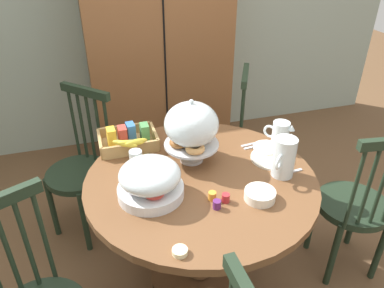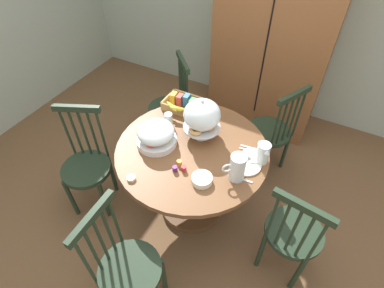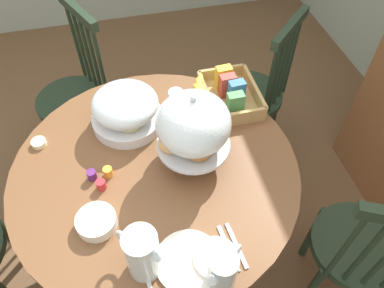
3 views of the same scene
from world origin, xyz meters
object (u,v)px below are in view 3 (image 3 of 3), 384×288
object	(u,v)px
windsor_chair_near_window	(76,99)
china_plate_small	(216,258)
dining_table	(159,198)
pastry_stand_with_dome	(193,126)
china_plate_large	(188,261)
windsor_chair_host_seat	(251,96)
butter_dish	(39,143)
drinking_glass	(176,101)
cereal_bowl	(96,222)
milk_pitcher	(222,272)
windsor_chair_far_side	(359,251)
cereal_basket	(227,93)
orange_juice_pitcher	(143,255)
fruit_platter_covered	(126,109)

from	to	relation	value
windsor_chair_near_window	china_plate_small	xyz separation A→B (m)	(1.22, 0.47, 0.30)
dining_table	pastry_stand_with_dome	distance (m)	0.45
dining_table	china_plate_large	xyz separation A→B (m)	(0.40, 0.04, 0.23)
dining_table	windsor_chair_host_seat	bearing A→B (deg)	132.26
china_plate_small	butter_dish	world-z (taller)	same
pastry_stand_with_dome	drinking_glass	bearing A→B (deg)	-178.70
cereal_bowl	drinking_glass	world-z (taller)	drinking_glass
milk_pitcher	drinking_glass	bearing A→B (deg)	178.34
china_plate_large	china_plate_small	bearing A→B (deg)	80.30
milk_pitcher	china_plate_small	size ratio (longest dim) A/B	1.09
windsor_chair_host_seat	china_plate_large	size ratio (longest dim) A/B	4.43
windsor_chair_far_side	butter_dish	bearing A→B (deg)	-117.76
cereal_basket	drinking_glass	bearing A→B (deg)	-88.58
cereal_basket	cereal_bowl	xyz separation A→B (m)	(0.49, -0.62, -0.02)
windsor_chair_host_seat	windsor_chair_near_window	bearing A→B (deg)	-102.38
windsor_chair_near_window	orange_juice_pitcher	size ratio (longest dim) A/B	4.83
windsor_chair_far_side	cereal_basket	xyz separation A→B (m)	(-0.70, -0.38, 0.33)
cereal_basket	butter_dish	xyz separation A→B (m)	(0.07, -0.82, -0.04)
windsor_chair_far_side	fruit_platter_covered	bearing A→B (deg)	-128.74
china_plate_small	windsor_chair_far_side	bearing A→B (deg)	90.93
windsor_chair_far_side	cereal_bowl	xyz separation A→B (m)	(-0.21, -1.00, 0.31)
windsor_chair_far_side	pastry_stand_with_dome	distance (m)	0.88
dining_table	orange_juice_pitcher	distance (m)	0.51
pastry_stand_with_dome	cereal_bowl	size ratio (longest dim) A/B	2.46
fruit_platter_covered	pastry_stand_with_dome	bearing A→B (deg)	40.98
windsor_chair_far_side	dining_table	bearing A→B (deg)	-118.12
windsor_chair_near_window	drinking_glass	bearing A→B (deg)	43.76
fruit_platter_covered	cereal_basket	bearing A→B (deg)	94.31
windsor_chair_far_side	orange_juice_pitcher	bearing A→B (deg)	-91.48
dining_table	china_plate_small	world-z (taller)	china_plate_small
windsor_chair_near_window	fruit_platter_covered	xyz separation A→B (m)	(0.54, 0.27, 0.37)
windsor_chair_near_window	china_plate_large	xyz separation A→B (m)	(1.20, 0.38, 0.29)
dining_table	drinking_glass	xyz separation A→B (m)	(-0.29, 0.15, 0.28)
orange_juice_pitcher	china_plate_large	size ratio (longest dim) A/B	0.92
windsor_chair_host_seat	milk_pitcher	distance (m)	1.24
china_plate_large	china_plate_small	distance (m)	0.09
orange_juice_pitcher	drinking_glass	size ratio (longest dim) A/B	1.84
pastry_stand_with_dome	fruit_platter_covered	xyz separation A→B (m)	(-0.26, -0.22, -0.11)
windsor_chair_host_seat	butter_dish	world-z (taller)	windsor_chair_host_seat
fruit_platter_covered	china_plate_small	distance (m)	0.71
windsor_chair_host_seat	drinking_glass	world-z (taller)	windsor_chair_host_seat
windsor_chair_near_window	milk_pitcher	distance (m)	1.41
drinking_glass	china_plate_small	bearing A→B (deg)	-1.53
pastry_stand_with_dome	cereal_basket	world-z (taller)	pastry_stand_with_dome
windsor_chair_far_side	milk_pitcher	bearing A→B (deg)	-82.95
windsor_chair_host_seat	dining_table	bearing A→B (deg)	-47.74
milk_pitcher	orange_juice_pitcher	bearing A→B (deg)	-114.32
windsor_chair_near_window	butter_dish	size ratio (longest dim) A/B	16.25
china_plate_large	windsor_chair_far_side	bearing A→B (deg)	89.61
fruit_platter_covered	china_plate_small	world-z (taller)	fruit_platter_covered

